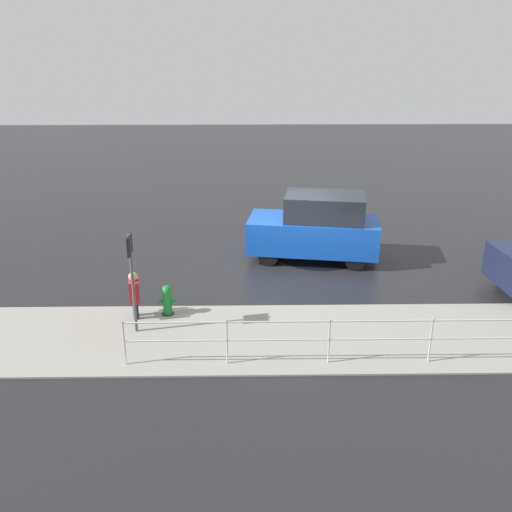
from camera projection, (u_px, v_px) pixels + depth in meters
The scene contains 8 objects.
ground_plane at pixel (288, 268), 16.91m from camera, with size 60.00×60.00×0.00m, color black.
kerb_strip at pixel (301, 337), 12.98m from camera, with size 24.00×3.20×0.04m, color gray.
moving_hatchback at pixel (316, 227), 17.23m from camera, with size 4.12×2.30×2.06m.
fire_hydrant at pixel (167, 301), 13.87m from camera, with size 0.42×0.31×0.80m.
pedestrian at pixel (134, 293), 13.62m from camera, with size 0.30×0.56×1.22m.
metal_railing at pixel (381, 333), 11.69m from camera, with size 10.57×0.04×1.05m.
sign_post at pixel (132, 269), 12.65m from camera, with size 0.07×0.44×2.40m.
puddle_patch at pixel (319, 255), 17.92m from camera, with size 2.68×2.68×0.01m, color black.
Camera 1 is at (1.21, 15.64, 6.38)m, focal length 40.00 mm.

